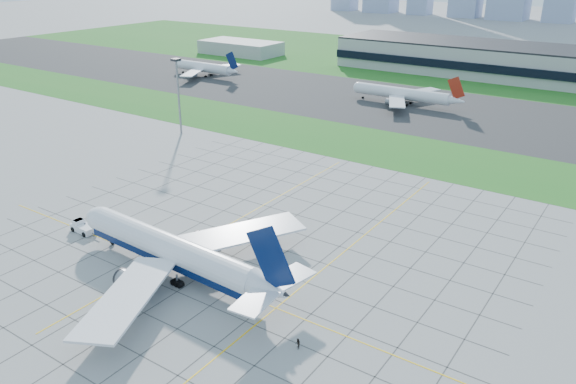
% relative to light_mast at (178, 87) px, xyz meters
% --- Properties ---
extents(ground, '(1400.00, 1400.00, 0.00)m').
position_rel_light_mast_xyz_m(ground, '(70.00, -65.00, -16.18)').
color(ground, '#969691').
rests_on(ground, ground).
extents(grass_median, '(700.00, 35.00, 0.04)m').
position_rel_light_mast_xyz_m(grass_median, '(70.00, 25.00, -16.16)').
color(grass_median, '#226E1F').
rests_on(grass_median, ground).
extents(asphalt_taxiway, '(700.00, 75.00, 0.04)m').
position_rel_light_mast_xyz_m(asphalt_taxiway, '(70.00, 80.00, -16.15)').
color(asphalt_taxiway, '#383838').
rests_on(asphalt_taxiway, ground).
extents(grass_far, '(700.00, 145.00, 0.04)m').
position_rel_light_mast_xyz_m(grass_far, '(70.00, 190.00, -16.16)').
color(grass_far, '#226E1F').
rests_on(grass_far, ground).
extents(apron_markings, '(120.00, 130.00, 0.03)m').
position_rel_light_mast_xyz_m(apron_markings, '(70.43, -53.91, -16.17)').
color(apron_markings, '#474744').
rests_on(apron_markings, ground).
extents(service_block, '(50.00, 25.00, 8.00)m').
position_rel_light_mast_xyz_m(service_block, '(-90.00, 145.00, -12.18)').
color(service_block, '#B7B7B2').
rests_on(service_block, ground).
extents(light_mast, '(2.50, 2.50, 25.60)m').
position_rel_light_mast_xyz_m(light_mast, '(0.00, 0.00, 0.00)').
color(light_mast, gray).
rests_on(light_mast, ground).
extents(airliner, '(55.03, 55.68, 17.31)m').
position_rel_light_mast_xyz_m(airliner, '(64.62, -68.37, -11.45)').
color(airliner, white).
rests_on(airliner, ground).
extents(pushback_tug, '(9.24, 3.48, 2.55)m').
position_rel_light_mast_xyz_m(pushback_tug, '(35.35, -67.16, -15.05)').
color(pushback_tug, white).
rests_on(pushback_tug, ground).
extents(crew_near, '(0.80, 0.81, 1.89)m').
position_rel_light_mast_xyz_m(crew_near, '(35.59, -66.64, -15.24)').
color(crew_near, black).
rests_on(crew_near, ground).
extents(crew_far, '(1.12, 1.14, 1.86)m').
position_rel_light_mast_xyz_m(crew_far, '(97.18, -73.99, -15.25)').
color(crew_far, black).
rests_on(crew_far, ground).
extents(distant_jet_0, '(39.38, 42.66, 14.08)m').
position_rel_light_mast_xyz_m(distant_jet_0, '(-61.10, 79.80, -11.70)').
color(distant_jet_0, white).
rests_on(distant_jet_0, ground).
extents(distant_jet_1, '(45.96, 42.66, 14.08)m').
position_rel_light_mast_xyz_m(distant_jet_1, '(46.58, 81.64, -11.69)').
color(distant_jet_1, white).
rests_on(distant_jet_1, ground).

